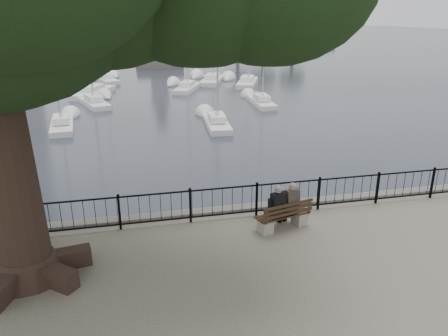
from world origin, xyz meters
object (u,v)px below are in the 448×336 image
object	(u,v)px
bench	(284,219)
lion_monument	(158,50)
person_right	(289,205)
person_left	(275,209)

from	to	relation	value
bench	lion_monument	bearing A→B (deg)	89.42
bench	lion_monument	xyz separation A→B (m)	(0.49, 48.41, 0.85)
bench	person_right	distance (m)	0.40
bench	lion_monument	world-z (taller)	lion_monument
person_left	bench	bearing A→B (deg)	-6.44
person_left	person_right	world-z (taller)	same
person_left	person_right	bearing A→B (deg)	14.68
bench	person_right	bearing A→B (deg)	37.94
lion_monument	person_left	bearing A→B (deg)	-90.89
bench	person_right	world-z (taller)	person_right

